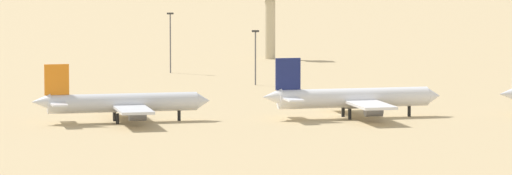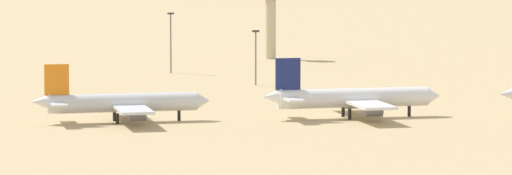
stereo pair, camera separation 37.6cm
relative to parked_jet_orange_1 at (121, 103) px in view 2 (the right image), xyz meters
The scene contains 6 objects.
ground 47.05m from the parked_jet_orange_1, ahead, with size 4000.00×4000.00×0.00m, color tan.
parked_jet_orange_1 is the anchor object (origin of this frame).
parked_jet_navy_2 47.32m from the parked_jet_orange_1, ahead, with size 38.17×32.11×12.61m.
control_tower 167.58m from the parked_jet_orange_1, 69.29° to the left, with size 5.20×5.20×23.91m.
light_pole_west 83.61m from the parked_jet_orange_1, 61.29° to the left, with size 1.80×0.50×13.86m.
light_pole_mid 114.48m from the parked_jet_orange_1, 78.30° to the left, with size 1.80×0.50×16.59m.
Camera 2 is at (-72.40, -314.26, 36.79)m, focal length 108.59 mm.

